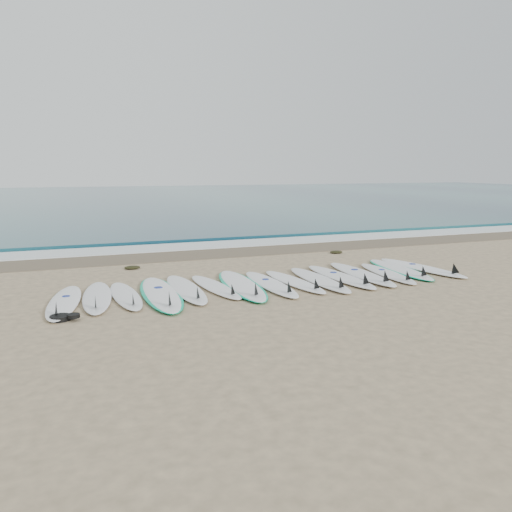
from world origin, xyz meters
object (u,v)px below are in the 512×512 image
object	(u,v)px
surfboard_7	(271,284)
leash_coil	(63,317)
surfboard_14	(423,268)
surfboard_0	(64,302)

from	to	relation	value
surfboard_7	leash_coil	bearing A→B (deg)	-166.49
surfboard_7	surfboard_14	world-z (taller)	surfboard_14
surfboard_7	leash_coil	world-z (taller)	surfboard_7
surfboard_0	surfboard_7	xyz separation A→B (m)	(4.00, -0.01, 0.00)
surfboard_14	surfboard_0	bearing A→B (deg)	174.71
leash_coil	surfboard_14	bearing A→B (deg)	8.60
surfboard_14	leash_coil	size ratio (longest dim) A/B	5.99
surfboard_7	leash_coil	xyz separation A→B (m)	(-4.01, -0.95, -0.01)
surfboard_0	surfboard_14	world-z (taller)	surfboard_14
surfboard_7	surfboard_14	distance (m)	4.05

